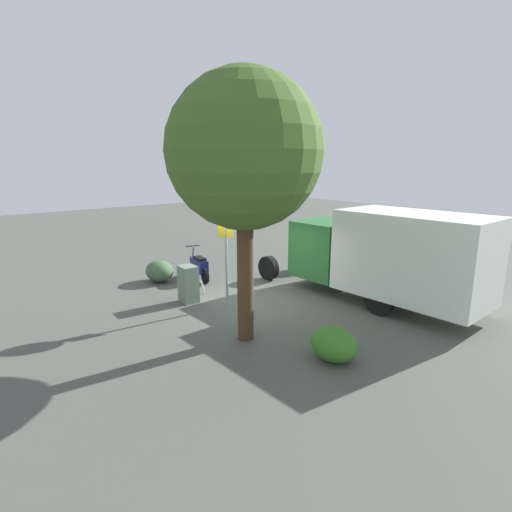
# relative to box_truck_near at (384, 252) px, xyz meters

# --- Properties ---
(ground_plane) EXTENTS (60.00, 60.00, 0.00)m
(ground_plane) POSITION_rel_box_truck_near_xyz_m (2.56, 2.95, -1.61)
(ground_plane) COLOR #4D5048
(box_truck_near) EXTENTS (7.68, 2.21, 2.91)m
(box_truck_near) POSITION_rel_box_truck_near_xyz_m (0.00, 0.00, 0.00)
(box_truck_near) COLOR black
(box_truck_near) RESTS_ON ground
(motorcycle) EXTENTS (1.79, 0.67, 1.20)m
(motorcycle) POSITION_rel_box_truck_near_xyz_m (5.88, 2.93, -1.09)
(motorcycle) COLOR black
(motorcycle) RESTS_ON ground
(stop_sign) EXTENTS (0.71, 0.33, 3.39)m
(stop_sign) POSITION_rel_box_truck_near_xyz_m (2.85, 3.89, 0.65)
(stop_sign) COLOR #9E9EA3
(stop_sign) RESTS_ON ground
(street_tree) EXTENTS (3.60, 3.60, 6.36)m
(street_tree) POSITION_rel_box_truck_near_xyz_m (0.71, 4.91, 2.92)
(street_tree) COLOR #47301E
(street_tree) RESTS_ON ground
(utility_cabinet) EXTENTS (0.61, 0.52, 1.17)m
(utility_cabinet) POSITION_rel_box_truck_near_xyz_m (3.99, 4.54, -1.03)
(utility_cabinet) COLOR slate
(utility_cabinet) RESTS_ON ground
(bike_rack_hoop) EXTENTS (0.85, 0.15, 0.85)m
(bike_rack_hoop) POSITION_rel_box_truck_near_xyz_m (4.73, 3.69, -1.61)
(bike_rack_hoop) COLOR #B7B7BC
(bike_rack_hoop) RESTS_ON ground
(shrub_near_sign) EXTENTS (1.11, 0.91, 0.76)m
(shrub_near_sign) POSITION_rel_box_truck_near_xyz_m (-1.45, 4.15, -1.23)
(shrub_near_sign) COLOR #387424
(shrub_near_sign) RESTS_ON ground
(shrub_mid_verge) EXTENTS (1.16, 0.95, 0.79)m
(shrub_mid_verge) POSITION_rel_box_truck_near_xyz_m (6.62, 4.18, -1.22)
(shrub_mid_verge) COLOR #445E3E
(shrub_mid_verge) RESTS_ON ground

